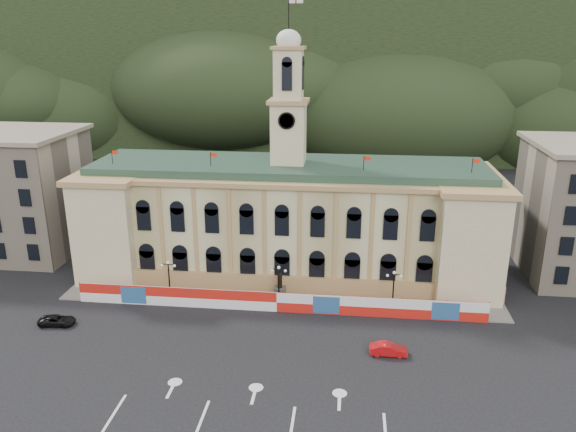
# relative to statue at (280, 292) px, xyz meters

# --- Properties ---
(ground) EXTENTS (260.00, 260.00, 0.00)m
(ground) POSITION_rel_statue_xyz_m (0.00, -18.00, -1.19)
(ground) COLOR black
(ground) RESTS_ON ground
(lane_markings) EXTENTS (26.00, 10.00, 0.02)m
(lane_markings) POSITION_rel_statue_xyz_m (0.00, -23.00, -1.18)
(lane_markings) COLOR white
(lane_markings) RESTS_ON ground
(hill_ridge) EXTENTS (230.00, 80.00, 64.00)m
(hill_ridge) POSITION_rel_statue_xyz_m (0.03, 103.99, 18.30)
(hill_ridge) COLOR black
(hill_ridge) RESTS_ON ground
(city_hall) EXTENTS (56.20, 17.60, 37.10)m
(city_hall) POSITION_rel_statue_xyz_m (0.00, 9.63, 6.66)
(city_hall) COLOR beige
(city_hall) RESTS_ON ground
(side_building_left) EXTENTS (21.00, 17.00, 18.60)m
(side_building_left) POSITION_rel_statue_xyz_m (-43.00, 12.93, 8.14)
(side_building_left) COLOR #BDAA91
(side_building_left) RESTS_ON ground
(hoarding_fence) EXTENTS (50.00, 0.44, 2.50)m
(hoarding_fence) POSITION_rel_statue_xyz_m (0.06, -2.93, 0.06)
(hoarding_fence) COLOR red
(hoarding_fence) RESTS_ON ground
(pavement) EXTENTS (56.00, 5.50, 0.16)m
(pavement) POSITION_rel_statue_xyz_m (0.00, -0.25, -1.11)
(pavement) COLOR slate
(pavement) RESTS_ON ground
(statue) EXTENTS (1.40, 1.40, 3.72)m
(statue) POSITION_rel_statue_xyz_m (0.00, 0.00, 0.00)
(statue) COLOR #595651
(statue) RESTS_ON ground
(lamp_left) EXTENTS (1.96, 0.44, 5.15)m
(lamp_left) POSITION_rel_statue_xyz_m (-14.00, -1.00, 1.89)
(lamp_left) COLOR black
(lamp_left) RESTS_ON ground
(lamp_center) EXTENTS (1.96, 0.44, 5.15)m
(lamp_center) POSITION_rel_statue_xyz_m (0.00, -1.00, 1.89)
(lamp_center) COLOR black
(lamp_center) RESTS_ON ground
(lamp_right) EXTENTS (1.96, 0.44, 5.15)m
(lamp_right) POSITION_rel_statue_xyz_m (14.00, -1.00, 1.89)
(lamp_right) COLOR black
(lamp_right) RESTS_ON ground
(red_sedan) EXTENTS (1.42, 4.00, 1.32)m
(red_sedan) POSITION_rel_statue_xyz_m (12.94, -11.30, -0.53)
(red_sedan) COLOR red
(red_sedan) RESTS_ON ground
(black_suv) EXTENTS (2.65, 4.50, 1.16)m
(black_suv) POSITION_rel_statue_xyz_m (-24.96, -9.11, -0.61)
(black_suv) COLOR black
(black_suv) RESTS_ON ground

